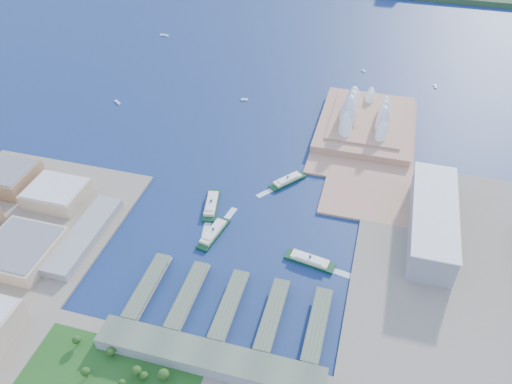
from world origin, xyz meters
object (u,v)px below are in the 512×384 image
(opera_house, at_px, (368,109))
(ferry_a, at_px, (211,203))
(toaster_building, at_px, (432,220))
(ferry_b, at_px, (288,179))
(ferry_c, at_px, (213,232))
(ferry_d, at_px, (310,259))

(opera_house, height_order, ferry_a, opera_house)
(toaster_building, distance_m, ferry_a, 247.85)
(opera_house, xyz_separation_m, toaster_building, (90.00, -200.00, -11.50))
(opera_house, bearing_deg, toaster_building, -65.77)
(ferry_a, xyz_separation_m, ferry_b, (76.31, 68.81, -0.47))
(toaster_building, bearing_deg, ferry_c, -164.14)
(opera_house, relative_size, ferry_b, 3.57)
(ferry_b, bearing_deg, ferry_c, -78.93)
(ferry_a, bearing_deg, ferry_c, -79.12)
(ferry_b, xyz_separation_m, ferry_c, (-58.35, -112.92, 0.34))
(ferry_a, relative_size, ferry_d, 1.04)
(opera_house, relative_size, toaster_building, 1.16)
(ferry_a, xyz_separation_m, ferry_c, (17.96, -44.11, -0.13))
(toaster_building, relative_size, ferry_c, 2.87)
(ferry_d, bearing_deg, toaster_building, -47.65)
(ferry_a, relative_size, ferry_b, 1.10)
(ferry_a, xyz_separation_m, ferry_d, (127.81, -55.75, -0.21))
(ferry_a, height_order, ferry_c, ferry_a)
(ferry_c, xyz_separation_m, ferry_d, (109.86, -11.64, -0.08))
(ferry_b, distance_m, ferry_c, 127.11)
(ferry_b, relative_size, ferry_d, 0.95)
(opera_house, distance_m, ferry_b, 174.00)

